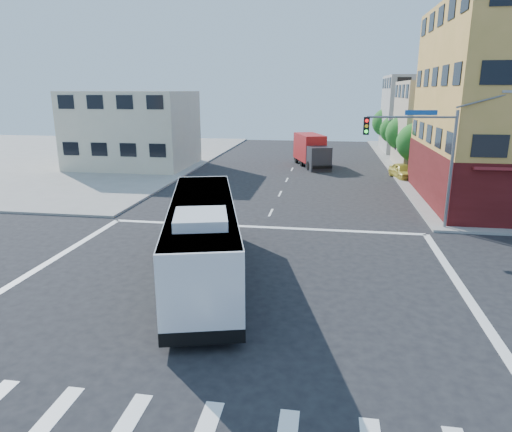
# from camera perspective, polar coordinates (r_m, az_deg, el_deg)

# --- Properties ---
(ground) EXTENTS (120.00, 120.00, 0.00)m
(ground) POSITION_cam_1_polar(r_m,az_deg,el_deg) (19.05, -3.10, -9.60)
(ground) COLOR black
(ground) RESTS_ON ground
(sidewalk_nw) EXTENTS (50.00, 50.00, 0.15)m
(sidewalk_nw) POSITION_cam_1_polar(r_m,az_deg,el_deg) (65.20, -27.72, 6.62)
(sidewalk_nw) COLOR gray
(sidewalk_nw) RESTS_ON ground
(building_east_near) EXTENTS (12.06, 10.06, 9.00)m
(building_east_near) POSITION_cam_1_polar(r_m,az_deg,el_deg) (52.68, 23.97, 10.25)
(building_east_near) COLOR tan
(building_east_near) RESTS_ON ground
(building_east_far) EXTENTS (12.06, 10.06, 10.00)m
(building_east_far) POSITION_cam_1_polar(r_m,az_deg,el_deg) (66.27, 20.99, 11.78)
(building_east_far) COLOR #A7A7A1
(building_east_far) RESTS_ON ground
(building_west) EXTENTS (12.06, 10.06, 8.00)m
(building_west) POSITION_cam_1_polar(r_m,az_deg,el_deg) (51.39, -15.08, 10.37)
(building_west) COLOR beige
(building_west) RESTS_ON ground
(signal_mast_ne) EXTENTS (7.91, 1.13, 8.07)m
(signal_mast_ne) POSITION_cam_1_polar(r_m,az_deg,el_deg) (28.18, 20.15, 8.23)
(signal_mast_ne) COLOR slate
(signal_mast_ne) RESTS_ON ground
(street_tree_a) EXTENTS (3.60, 3.60, 5.53)m
(street_tree_a) POSITION_cam_1_polar(r_m,az_deg,el_deg) (45.76, 19.51, 8.94)
(street_tree_a) COLOR #331D12
(street_tree_a) RESTS_ON ground
(street_tree_b) EXTENTS (3.80, 3.80, 5.79)m
(street_tree_b) POSITION_cam_1_polar(r_m,az_deg,el_deg) (53.60, 18.04, 10.06)
(street_tree_b) COLOR #331D12
(street_tree_b) RESTS_ON ground
(street_tree_c) EXTENTS (3.40, 3.40, 5.29)m
(street_tree_c) POSITION_cam_1_polar(r_m,az_deg,el_deg) (61.52, 16.91, 10.47)
(street_tree_c) COLOR #331D12
(street_tree_c) RESTS_ON ground
(street_tree_d) EXTENTS (4.00, 4.00, 6.03)m
(street_tree_d) POSITION_cam_1_polar(r_m,az_deg,el_deg) (69.41, 16.08, 11.37)
(street_tree_d) COLOR #331D12
(street_tree_d) RESTS_ON ground
(transit_bus) EXTENTS (5.89, 13.00, 3.77)m
(transit_bus) POSITION_cam_1_polar(r_m,az_deg,el_deg) (20.11, -6.65, -2.67)
(transit_bus) COLOR black
(transit_bus) RESTS_ON ground
(box_truck) EXTENTS (4.50, 7.90, 3.42)m
(box_truck) POSITION_cam_1_polar(r_m,az_deg,el_deg) (50.61, 6.96, 8.03)
(box_truck) COLOR #28282E
(box_truck) RESTS_ON ground
(parked_car) EXTENTS (2.46, 4.41, 1.42)m
(parked_car) POSITION_cam_1_polar(r_m,az_deg,el_deg) (45.48, 17.86, 5.37)
(parked_car) COLOR #DBC744
(parked_car) RESTS_ON ground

